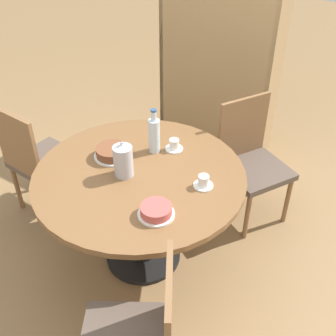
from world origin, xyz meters
The scene contains 11 objects.
ground_plane centered at (0.00, 0.00, 0.00)m, with size 14.00×14.00×0.00m, color #937047.
dining_table centered at (0.00, 0.00, 0.56)m, with size 1.26×1.26×0.71m.
chair_a centered at (-0.90, 0.01, 0.47)m, with size 0.45×0.45×0.90m.
chair_c centered at (0.39, 0.81, 0.47)m, with size 0.57×0.57×0.90m.
bookshelf centered at (-0.29, 1.56, 0.81)m, with size 1.03×0.28×1.69m.
coffee_pot centered at (-0.07, -0.05, 0.82)m, with size 0.11×0.11×0.23m.
water_bottle centered at (-0.06, 0.25, 0.83)m, with size 0.07×0.07×0.29m.
cake_main centered at (-0.24, 0.05, 0.74)m, with size 0.23×0.23×0.07m.
cake_second centered at (0.28, -0.24, 0.74)m, with size 0.19×0.19×0.06m.
cup_a centered at (0.37, 0.10, 0.74)m, with size 0.11×0.11×0.07m.
cup_b centered at (0.04, 0.32, 0.74)m, with size 0.11×0.11×0.07m.
Camera 1 is at (1.18, -1.57, 2.21)m, focal length 45.00 mm.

